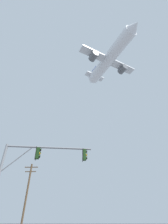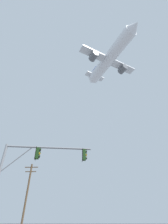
# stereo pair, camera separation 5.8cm
# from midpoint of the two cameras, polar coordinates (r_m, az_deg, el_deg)

# --- Properties ---
(signal_pole_near) EXTENTS (7.03, 1.16, 6.34)m
(signal_pole_near) POSITION_cam_midpoint_polar(r_m,az_deg,el_deg) (14.04, -17.12, -16.93)
(signal_pole_near) COLOR slate
(signal_pole_near) RESTS_ON ground
(utility_pole) EXTENTS (2.20, 0.28, 8.93)m
(utility_pole) POSITION_cam_midpoint_polar(r_m,az_deg,el_deg) (29.12, -19.36, -24.81)
(utility_pole) COLOR brown
(utility_pole) RESTS_ON ground
(airplane) EXTENTS (19.82, 25.67, 7.53)m
(airplane) POSITION_cam_midpoint_polar(r_m,az_deg,el_deg) (59.27, 8.85, 18.06)
(airplane) COLOR white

